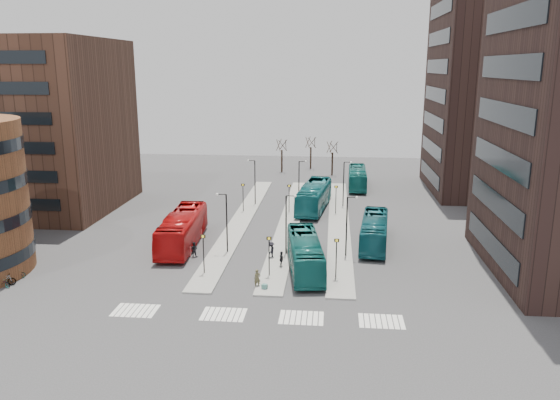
# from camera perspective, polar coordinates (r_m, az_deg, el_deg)

# --- Properties ---
(ground) EXTENTS (160.00, 160.00, 0.00)m
(ground) POSITION_cam_1_polar(r_m,az_deg,el_deg) (39.40, -5.63, -14.38)
(ground) COLOR #313134
(ground) RESTS_ON ground
(island_left) EXTENTS (2.50, 45.00, 0.15)m
(island_left) POSITION_cam_1_polar(r_m,az_deg,el_deg) (67.55, -4.07, -2.10)
(island_left) COLOR gray
(island_left) RESTS_ON ground
(island_mid) EXTENTS (2.50, 45.00, 0.15)m
(island_mid) POSITION_cam_1_polar(r_m,az_deg,el_deg) (66.82, 1.01, -2.24)
(island_mid) COLOR gray
(island_mid) RESTS_ON ground
(island_right) EXTENTS (2.50, 45.00, 0.15)m
(island_right) POSITION_cam_1_polar(r_m,az_deg,el_deg) (66.63, 6.17, -2.37)
(island_right) COLOR gray
(island_right) RESTS_ON ground
(suitcase) EXTENTS (0.53, 0.48, 0.55)m
(suitcase) POSITION_cam_1_polar(r_m,az_deg,el_deg) (46.98, -1.62, -9.10)
(suitcase) COLOR navy
(suitcase) RESTS_ON ground
(red_bus) EXTENTS (3.74, 13.14, 3.62)m
(red_bus) POSITION_cam_1_polar(r_m,az_deg,el_deg) (58.60, -10.15, -3.02)
(red_bus) COLOR #B50D0F
(red_bus) RESTS_ON ground
(teal_bus_a) EXTENTS (4.26, 11.87, 3.23)m
(teal_bus_a) POSITION_cam_1_polar(r_m,az_deg,el_deg) (51.03, 2.63, -5.59)
(teal_bus_a) COLOR #125B57
(teal_bus_a) RESTS_ON ground
(teal_bus_b) EXTENTS (4.51, 12.99, 3.54)m
(teal_bus_b) POSITION_cam_1_polar(r_m,az_deg,el_deg) (72.38, 3.58, 0.38)
(teal_bus_b) COLOR #15656A
(teal_bus_b) RESTS_ON ground
(teal_bus_c) EXTENTS (3.77, 11.39, 3.11)m
(teal_bus_c) POSITION_cam_1_polar(r_m,az_deg,el_deg) (58.79, 9.83, -3.21)
(teal_bus_c) COLOR #12535C
(teal_bus_c) RESTS_ON ground
(teal_bus_d) EXTENTS (2.88, 11.32, 3.14)m
(teal_bus_d) POSITION_cam_1_polar(r_m,az_deg,el_deg) (86.23, 8.09, 2.32)
(teal_bus_d) COLOR #146663
(teal_bus_d) RESTS_ON ground
(traveller) EXTENTS (0.69, 0.58, 1.61)m
(traveller) POSITION_cam_1_polar(r_m,az_deg,el_deg) (47.42, -2.39, -8.19)
(traveller) COLOR brown
(traveller) RESTS_ON ground
(commuter_a) EXTENTS (0.82, 0.68, 1.54)m
(commuter_a) POSITION_cam_1_polar(r_m,az_deg,el_deg) (55.31, -8.97, -5.12)
(commuter_a) COLOR black
(commuter_a) RESTS_ON ground
(commuter_b) EXTENTS (0.51, 0.99, 1.61)m
(commuter_b) POSITION_cam_1_polar(r_m,az_deg,el_deg) (51.80, 0.15, -6.23)
(commuter_b) COLOR black
(commuter_b) RESTS_ON ground
(commuter_c) EXTENTS (0.81, 1.19, 1.69)m
(commuter_c) POSITION_cam_1_polar(r_m,az_deg,el_deg) (54.23, -0.90, -5.25)
(commuter_c) COLOR black
(commuter_c) RESTS_ON ground
(bicycle_near) EXTENTS (1.69, 0.96, 0.84)m
(bicycle_near) POSITION_cam_1_polar(r_m,az_deg,el_deg) (53.21, -26.98, -7.70)
(bicycle_near) COLOR gray
(bicycle_near) RESTS_ON ground
(bicycle_mid) EXTENTS (1.90, 1.04, 1.10)m
(bicycle_mid) POSITION_cam_1_polar(r_m,az_deg,el_deg) (53.40, -26.82, -7.46)
(bicycle_mid) COLOR gray
(bicycle_mid) RESTS_ON ground
(bicycle_far) EXTENTS (1.74, 1.13, 0.86)m
(bicycle_far) POSITION_cam_1_polar(r_m,az_deg,el_deg) (54.73, -25.91, -6.99)
(bicycle_far) COLOR gray
(bicycle_far) RESTS_ON ground
(crosswalk_stripes) EXTENTS (22.35, 2.40, 0.01)m
(crosswalk_stripes) POSITION_cam_1_polar(r_m,az_deg,el_deg) (42.64, -2.21, -12.00)
(crosswalk_stripes) COLOR silver
(crosswalk_stripes) RESTS_ON ground
(office_block) EXTENTS (25.00, 20.12, 22.00)m
(office_block) POSITION_cam_1_polar(r_m,az_deg,el_deg) (79.81, -25.63, 7.04)
(office_block) COLOR #442B1F
(office_block) RESTS_ON ground
(tower_far) EXTENTS (20.12, 20.00, 30.00)m
(tower_far) POSITION_cam_1_polar(r_m,az_deg,el_deg) (87.69, 22.48, 10.47)
(tower_far) COLOR black
(tower_far) RESTS_ON ground
(sign_poles) EXTENTS (12.45, 22.12, 3.65)m
(sign_poles) POSITION_cam_1_polar(r_m,az_deg,el_deg) (59.51, 0.09, -1.93)
(sign_poles) COLOR black
(sign_poles) RESTS_ON ground
(lamp_posts) EXTENTS (14.04, 20.24, 6.12)m
(lamp_posts) POSITION_cam_1_polar(r_m,az_deg,el_deg) (63.95, 1.45, 0.27)
(lamp_posts) COLOR black
(lamp_posts) RESTS_ON ground
(bare_trees) EXTENTS (10.97, 8.14, 5.90)m
(bare_trees) POSITION_cam_1_polar(r_m,az_deg,el_deg) (98.07, 2.95, 4.52)
(bare_trees) COLOR black
(bare_trees) RESTS_ON ground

